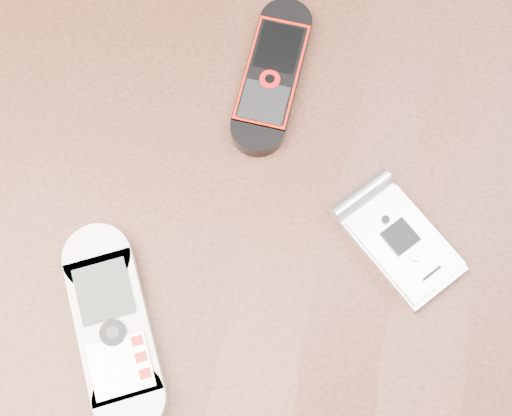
% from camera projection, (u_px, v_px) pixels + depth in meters
% --- Properties ---
extents(ground, '(4.00, 4.00, 0.00)m').
position_uv_depth(ground, '(253.00, 354.00, 1.21)').
color(ground, '#472B19').
rests_on(ground, ground).
extents(table, '(1.20, 0.80, 0.75)m').
position_uv_depth(table, '(250.00, 252.00, 0.60)').
color(table, black).
rests_on(table, ground).
extents(nokia_white, '(0.11, 0.15, 0.02)m').
position_uv_depth(nokia_white, '(113.00, 327.00, 0.47)').
color(nokia_white, beige).
rests_on(nokia_white, table).
extents(nokia_black_red, '(0.05, 0.13, 0.01)m').
position_uv_depth(nokia_black_red, '(272.00, 75.00, 0.53)').
color(nokia_black_red, black).
rests_on(nokia_black_red, table).
extents(motorola_razr, '(0.10, 0.10, 0.01)m').
position_uv_depth(motorola_razr, '(401.00, 242.00, 0.49)').
color(motorola_razr, silver).
rests_on(motorola_razr, table).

